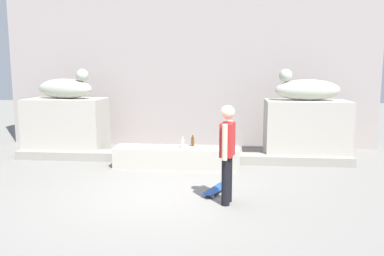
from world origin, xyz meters
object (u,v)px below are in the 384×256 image
object	(u,v)px
statue_reclining_left	(66,88)
statue_reclining_right	(306,89)
skater	(227,150)
skateboard	(216,189)
bottle_clear	(183,143)
bottle_brown	(193,141)

from	to	relation	value
statue_reclining_left	statue_reclining_right	distance (m)	6.16
skater	skateboard	world-z (taller)	skater
statue_reclining_right	bottle_clear	size ratio (longest dim) A/B	6.30
skater	statue_reclining_right	bearing A→B (deg)	-17.27
statue_reclining_left	bottle_brown	bearing A→B (deg)	-2.36
skater	bottle_brown	world-z (taller)	skater
skateboard	bottle_clear	bearing A→B (deg)	47.73
statue_reclining_left	statue_reclining_right	xyz separation A→B (m)	(6.16, 0.01, 0.00)
bottle_brown	statue_reclining_right	bearing A→B (deg)	19.78
bottle_brown	skateboard	bearing A→B (deg)	-72.49
statue_reclining_right	skateboard	bearing A→B (deg)	51.41
statue_reclining_left	skater	size ratio (longest dim) A/B	1.01
bottle_brown	bottle_clear	xyz separation A→B (m)	(-0.21, -0.20, -0.01)
statue_reclining_right	bottle_brown	size ratio (longest dim) A/B	5.67
skater	skateboard	xyz separation A→B (m)	(-0.20, 0.56, -0.86)
bottle_brown	statue_reclining_left	bearing A→B (deg)	164.18
statue_reclining_right	bottle_brown	world-z (taller)	statue_reclining_right
statue_reclining_right	bottle_clear	world-z (taller)	statue_reclining_right
statue_reclining_left	bottle_clear	bearing A→B (deg)	-6.56
statue_reclining_left	skateboard	world-z (taller)	statue_reclining_left
bottle_brown	bottle_clear	distance (m)	0.29
statue_reclining_left	bottle_brown	distance (m)	3.76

